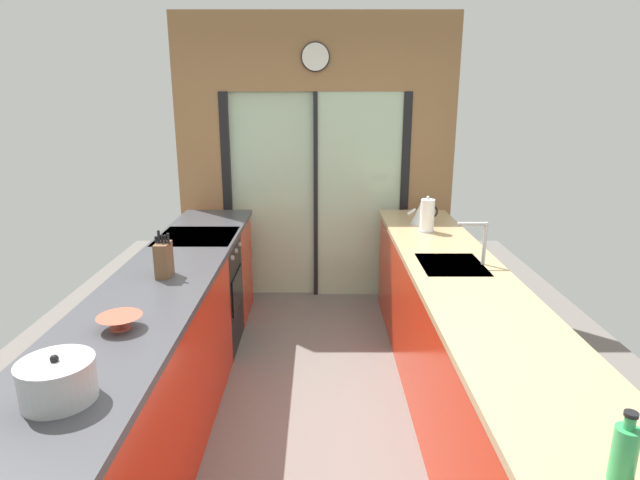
% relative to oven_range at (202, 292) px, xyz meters
% --- Properties ---
extents(ground_plane, '(5.04, 7.60, 0.02)m').
position_rel_oven_range_xyz_m(ground_plane, '(0.91, -0.65, -0.47)').
color(ground_plane, slate).
extents(back_wall_unit, '(2.64, 0.12, 2.70)m').
position_rel_oven_range_xyz_m(back_wall_unit, '(0.91, 1.15, 1.07)').
color(back_wall_unit, olive).
rests_on(back_wall_unit, ground_plane).
extents(left_counter_run, '(0.62, 3.80, 0.92)m').
position_rel_oven_range_xyz_m(left_counter_run, '(-0.00, -1.12, 0.01)').
color(left_counter_run, red).
rests_on(left_counter_run, ground_plane).
extents(right_counter_run, '(0.62, 3.80, 0.92)m').
position_rel_oven_range_xyz_m(right_counter_run, '(1.82, -0.95, 0.01)').
color(right_counter_run, red).
rests_on(right_counter_run, ground_plane).
extents(sink_faucet, '(0.19, 0.02, 0.28)m').
position_rel_oven_range_xyz_m(sink_faucet, '(1.97, -0.70, 0.65)').
color(sink_faucet, '#B7BABC').
rests_on(sink_faucet, right_counter_run).
extents(oven_range, '(0.60, 0.60, 0.92)m').
position_rel_oven_range_xyz_m(oven_range, '(0.00, 0.00, 0.00)').
color(oven_range, black).
rests_on(oven_range, ground_plane).
extents(mixing_bowl, '(0.21, 0.21, 0.06)m').
position_rel_oven_range_xyz_m(mixing_bowl, '(0.02, -1.66, 0.50)').
color(mixing_bowl, '#BC4C38').
rests_on(mixing_bowl, left_counter_run).
extents(knife_block, '(0.09, 0.14, 0.28)m').
position_rel_oven_range_xyz_m(knife_block, '(0.02, -0.93, 0.57)').
color(knife_block, brown).
rests_on(knife_block, left_counter_run).
extents(stock_pot, '(0.27, 0.27, 0.18)m').
position_rel_oven_range_xyz_m(stock_pot, '(0.02, -2.25, 0.54)').
color(stock_pot, '#B7BABC').
rests_on(stock_pot, left_counter_run).
extents(kettle, '(0.26, 0.17, 0.22)m').
position_rel_oven_range_xyz_m(kettle, '(1.80, 0.40, 0.56)').
color(kettle, '#B7BABC').
rests_on(kettle, right_counter_run).
extents(soap_bottle, '(0.07, 0.07, 0.22)m').
position_rel_oven_range_xyz_m(soap_bottle, '(1.80, -2.66, 0.56)').
color(soap_bottle, '#339E56').
rests_on(soap_bottle, right_counter_run).
extents(paper_towel_roll, '(0.13, 0.13, 0.29)m').
position_rel_oven_range_xyz_m(paper_towel_roll, '(1.80, 0.14, 0.59)').
color(paper_towel_roll, '#B7BABC').
rests_on(paper_towel_roll, right_counter_run).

